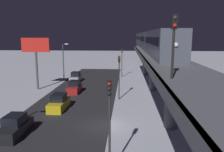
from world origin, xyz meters
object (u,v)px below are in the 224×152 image
object	(u,v)px
sedan_red	(74,88)
traffic_light_near	(110,114)
rail_signal	(174,35)
sedan_yellow	(59,103)
sedan_silver	(76,78)
subway_train	(148,40)
traffic_light_far	(122,59)
sedan_black	(15,127)
commercial_billboard	(36,50)
traffic_light_mid	(119,71)

from	to	relation	value
sedan_red	traffic_light_near	distance (m)	23.50
rail_signal	sedan_yellow	xyz separation A→B (m)	(11.46, -12.96, -8.45)
sedan_red	sedan_silver	bearing A→B (deg)	-78.63
subway_train	traffic_light_far	size ratio (longest dim) A/B	8.67
traffic_light_far	rail_signal	bearing A→B (deg)	96.24
sedan_red	traffic_light_near	xyz separation A→B (m)	(-7.50, 22.01, 3.40)
sedan_red	subway_train	bearing A→B (deg)	-134.83
sedan_red	sedan_yellow	bearing A→B (deg)	90.00
sedan_black	traffic_light_far	distance (m)	32.73
traffic_light_near	sedan_silver	bearing A→B (deg)	-73.28
traffic_light_near	traffic_light_far	bearing A→B (deg)	-90.00
traffic_light_near	commercial_billboard	size ratio (longest dim) A/B	0.72
subway_train	sedan_yellow	world-z (taller)	subway_train
sedan_black	sedan_silver	distance (m)	25.54
subway_train	sedan_red	distance (m)	20.07
traffic_light_far	traffic_light_mid	bearing A→B (deg)	90.00
rail_signal	traffic_light_near	xyz separation A→B (m)	(3.96, 0.43, -5.05)
traffic_light_far	commercial_billboard	distance (m)	19.49
sedan_silver	traffic_light_mid	xyz separation A→B (m)	(-9.30, 12.65, 3.40)
rail_signal	sedan_yellow	size ratio (longest dim) A/B	0.85
sedan_yellow	traffic_light_far	bearing A→B (deg)	-107.89
sedan_silver	traffic_light_mid	size ratio (longest dim) A/B	0.63
subway_train	sedan_red	world-z (taller)	subway_train
rail_signal	sedan_black	distance (m)	16.50
sedan_silver	commercial_billboard	xyz separation A→B (m)	(5.08, 7.23, 6.03)
sedan_black	traffic_light_far	world-z (taller)	traffic_light_far
sedan_yellow	sedan_black	bearing A→B (deg)	77.27
traffic_light_near	traffic_light_mid	size ratio (longest dim) A/B	1.00
sedan_yellow	sedan_red	bearing A→B (deg)	-90.00
traffic_light_near	commercial_billboard	bearing A→B (deg)	-58.78
sedan_red	sedan_black	distance (m)	16.69
traffic_light_near	traffic_light_far	world-z (taller)	same
sedan_black	traffic_light_mid	world-z (taller)	traffic_light_mid
rail_signal	sedan_silver	world-z (taller)	rail_signal
traffic_light_near	rail_signal	bearing A→B (deg)	-173.81
sedan_black	commercial_billboard	bearing A→B (deg)	-74.48
commercial_billboard	rail_signal	bearing A→B (deg)	128.20
subway_train	rail_signal	world-z (taller)	rail_signal
traffic_light_far	subway_train	bearing A→B (deg)	165.94
sedan_yellow	traffic_light_near	world-z (taller)	traffic_light_near
subway_train	sedan_red	bearing A→B (deg)	45.17
sedan_yellow	commercial_billboard	size ratio (longest dim) A/B	0.53
traffic_light_far	commercial_billboard	xyz separation A→B (m)	(14.38, 12.89, 2.63)
traffic_light_mid	traffic_light_far	bearing A→B (deg)	-90.00
traffic_light_near	traffic_light_mid	distance (m)	18.31
rail_signal	traffic_light_far	world-z (taller)	rail_signal
sedan_yellow	traffic_light_near	distance (m)	15.72
rail_signal	traffic_light_mid	distance (m)	19.00
sedan_silver	commercial_billboard	distance (m)	10.70
rail_signal	traffic_light_mid	world-z (taller)	rail_signal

